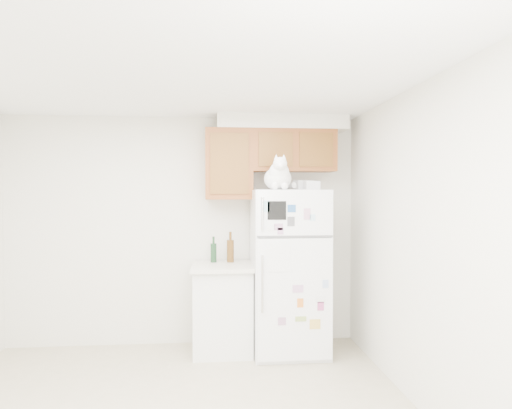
{
  "coord_description": "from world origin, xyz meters",
  "views": [
    {
      "loc": [
        0.33,
        -3.09,
        1.67
      ],
      "look_at": [
        0.77,
        1.55,
        1.55
      ],
      "focal_mm": 32.0,
      "sensor_mm": 36.0,
      "label": 1
    }
  ],
  "objects": [
    {
      "name": "room_shell",
      "position": [
        0.12,
        0.24,
        1.67
      ],
      "size": [
        3.84,
        4.04,
        2.52
      ],
      "color": "silver",
      "rests_on": "ground_plane"
    },
    {
      "name": "refrigerator",
      "position": [
        1.12,
        1.61,
        0.85
      ],
      "size": [
        0.76,
        0.78,
        1.7
      ],
      "color": "white",
      "rests_on": "ground_plane"
    },
    {
      "name": "base_counter",
      "position": [
        0.43,
        1.68,
        0.46
      ],
      "size": [
        0.64,
        0.64,
        0.92
      ],
      "color": "white",
      "rests_on": "ground_plane"
    },
    {
      "name": "cat",
      "position": [
        0.98,
        1.39,
        1.83
      ],
      "size": [
        0.34,
        0.49,
        0.35
      ],
      "color": "white",
      "rests_on": "refrigerator"
    },
    {
      "name": "storage_box_back",
      "position": [
        1.28,
        1.68,
        1.75
      ],
      "size": [
        0.21,
        0.18,
        0.1
      ],
      "primitive_type": "cube",
      "rotation": [
        0.0,
        0.0,
        0.29
      ],
      "color": "white",
      "rests_on": "refrigerator"
    },
    {
      "name": "storage_box_front",
      "position": [
        1.34,
        1.54,
        1.74
      ],
      "size": [
        0.16,
        0.13,
        0.09
      ],
      "primitive_type": "cube",
      "rotation": [
        0.0,
        0.0,
        0.11
      ],
      "color": "white",
      "rests_on": "refrigerator"
    },
    {
      "name": "bottle_green",
      "position": [
        0.33,
        1.84,
        1.06
      ],
      "size": [
        0.06,
        0.06,
        0.28
      ],
      "primitive_type": null,
      "color": "#19381E",
      "rests_on": "base_counter"
    },
    {
      "name": "bottle_amber",
      "position": [
        0.52,
        1.83,
        1.08
      ],
      "size": [
        0.08,
        0.08,
        0.33
      ],
      "primitive_type": null,
      "color": "#593814",
      "rests_on": "base_counter"
    }
  ]
}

